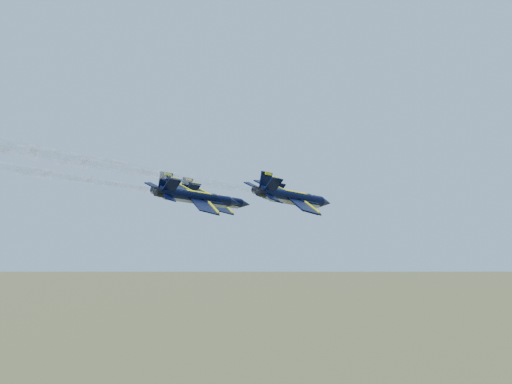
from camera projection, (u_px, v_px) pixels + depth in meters
The scene contains 4 objects.
jet_lead at pixel (295, 199), 111.40m from camera, with size 11.85×17.13×5.71m.
jet_left at pixel (214, 199), 110.96m from camera, with size 11.85×17.13×5.71m.
jet_right at pixel (294, 197), 95.65m from camera, with size 11.85×17.13×5.71m.
jet_slot at pixel (197, 197), 96.56m from camera, with size 11.85×17.13×5.71m.
Camera 1 is at (52.84, -86.12, 91.36)m, focal length 45.00 mm.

